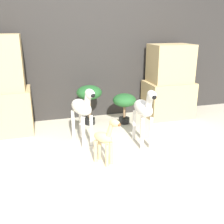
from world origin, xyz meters
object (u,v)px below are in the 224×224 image
object	(u,v)px
zebra_left	(82,109)
potted_palm_front	(89,95)
zebra_right	(144,110)
giraffe_figurine	(105,139)
potted_palm_back	(124,102)

from	to	relation	value
zebra_left	potted_palm_front	world-z (taller)	zebra_left
zebra_right	zebra_left	size ratio (longest dim) A/B	1.00
zebra_right	giraffe_figurine	size ratio (longest dim) A/B	1.39
zebra_right	potted_palm_back	xyz separation A→B (m)	(0.02, 0.78, -0.13)
zebra_left	giraffe_figurine	bearing A→B (deg)	-77.18
potted_palm_back	zebra_left	bearing A→B (deg)	-143.64
zebra_left	potted_palm_front	size ratio (longest dim) A/B	1.26
zebra_right	giraffe_figurine	world-z (taller)	zebra_right
potted_palm_front	potted_palm_back	xyz separation A→B (m)	(0.51, -0.11, -0.12)
zebra_right	potted_palm_front	size ratio (longest dim) A/B	1.26
zebra_right	potted_palm_back	bearing A→B (deg)	88.51
giraffe_figurine	potted_palm_front	xyz separation A→B (m)	(0.08, 1.21, 0.17)
zebra_left	potted_palm_back	size ratio (longest dim) A/B	1.63
zebra_right	potted_palm_front	bearing A→B (deg)	118.72
giraffe_figurine	zebra_left	bearing A→B (deg)	102.82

